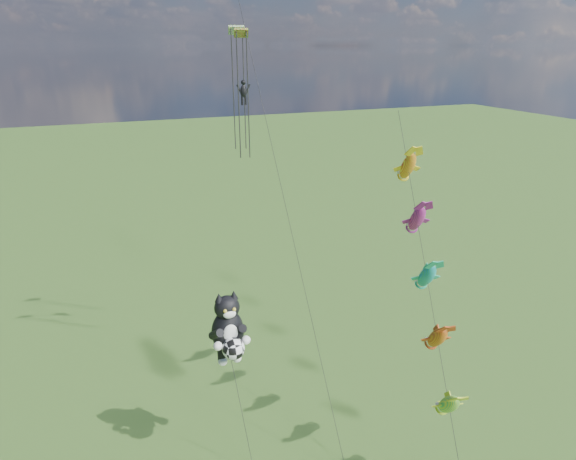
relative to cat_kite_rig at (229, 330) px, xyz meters
name	(u,v)px	position (x,y,z in m)	size (l,w,h in m)	color
cat_kite_rig	(229,330)	(0.00, 0.00, 0.00)	(2.16, 4.02, 10.43)	#4F4328
fish_windsock_rig	(427,277)	(11.02, -3.10, 2.84)	(4.10, 15.49, 19.40)	#4F4328
parafoil_rig	(245,90)	(4.30, 9.88, 12.42)	(2.15, 17.52, 27.28)	#4F4328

